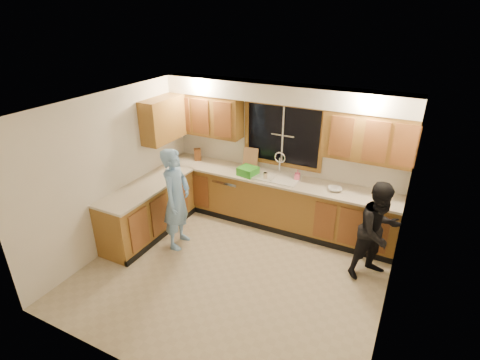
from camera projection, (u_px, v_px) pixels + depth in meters
name	position (u px, v px, depth m)	size (l,w,h in m)	color
floor	(232.00, 273.00, 5.57)	(4.20, 4.20, 0.00)	#BFB093
ceiling	(231.00, 108.00, 4.51)	(4.20, 4.20, 0.00)	white
wall_back	(282.00, 154.00, 6.58)	(4.20, 4.20, 0.00)	white
wall_left	(114.00, 171.00, 5.90)	(3.80, 3.80, 0.00)	white
wall_right	(397.00, 239.00, 4.19)	(3.80, 3.80, 0.00)	white
base_cabinets_back	(274.00, 202.00, 6.68)	(4.20, 0.60, 0.88)	olive
base_cabinets_left	(149.00, 210.00, 6.40)	(0.60, 1.90, 0.88)	olive
countertop_back	(275.00, 179.00, 6.47)	(4.20, 0.63, 0.04)	beige
countertop_left	(147.00, 186.00, 6.20)	(0.63, 1.90, 0.04)	beige
upper_cabinets_left	(207.00, 115.00, 6.79)	(1.35, 0.33, 0.75)	olive
upper_cabinets_right	(369.00, 137.00, 5.62)	(1.35, 0.33, 0.75)	olive
upper_cabinets_return	(163.00, 119.00, 6.50)	(0.33, 0.90, 0.75)	olive
soffit	(281.00, 93.00, 5.97)	(4.20, 0.35, 0.30)	white
window_frame	(283.00, 135.00, 6.42)	(1.44, 0.03, 1.14)	black
sink	(275.00, 180.00, 6.50)	(0.86, 0.52, 0.57)	white
dishwasher	(232.00, 194.00, 7.03)	(0.60, 0.56, 0.82)	white
stove	(126.00, 225.00, 5.94)	(0.58, 0.75, 0.90)	white
man	(176.00, 199.00, 5.92)	(0.61, 0.40, 1.69)	#7BADE8
woman	(378.00, 231.00, 5.26)	(0.72, 0.56, 1.48)	black
knife_block	(198.00, 154.00, 7.16)	(0.12, 0.10, 0.23)	brown
cutting_board	(250.00, 158.00, 6.80)	(0.28, 0.02, 0.37)	tan
dish_crate	(248.00, 171.00, 6.54)	(0.30, 0.28, 0.14)	green
soap_bottle	(297.00, 175.00, 6.32)	(0.09, 0.09, 0.19)	#E95886
bowl	(335.00, 189.00, 6.00)	(0.22, 0.22, 0.05)	silver
can_left	(252.00, 171.00, 6.55)	(0.07, 0.07, 0.13)	beige
can_right	(265.00, 176.00, 6.37)	(0.07, 0.07, 0.13)	beige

